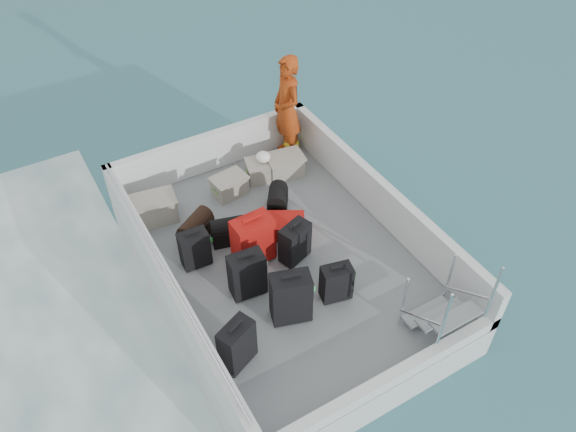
# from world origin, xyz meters

# --- Properties ---
(ground) EXTENTS (160.00, 160.00, 0.00)m
(ground) POSITION_xyz_m (0.00, 0.00, 0.00)
(ground) COLOR #194A5A
(ground) RESTS_ON ground
(ferry_hull) EXTENTS (3.60, 5.00, 0.60)m
(ferry_hull) POSITION_xyz_m (0.00, 0.00, 0.30)
(ferry_hull) COLOR silver
(ferry_hull) RESTS_ON ground
(deck) EXTENTS (3.30, 4.70, 0.02)m
(deck) POSITION_xyz_m (0.00, 0.00, 0.61)
(deck) COLOR slate
(deck) RESTS_ON ferry_hull
(deck_fittings) EXTENTS (3.60, 5.00, 0.90)m
(deck_fittings) POSITION_xyz_m (0.35, -0.32, 0.99)
(deck_fittings) COLOR silver
(deck_fittings) RESTS_ON deck
(suitcase_0) EXTENTS (0.51, 0.41, 0.69)m
(suitcase_0) POSITION_xyz_m (-1.34, -1.25, 0.96)
(suitcase_0) COLOR black
(suitcase_0) RESTS_ON deck
(suitcase_2) EXTENTS (0.43, 0.27, 0.60)m
(suitcase_2) POSITION_xyz_m (-1.14, 0.50, 0.92)
(suitcase_2) COLOR black
(suitcase_2) RESTS_ON deck
(suitcase_3) EXTENTS (0.58, 0.44, 0.78)m
(suitcase_3) POSITION_xyz_m (-0.45, -0.99, 1.01)
(suitcase_3) COLOR black
(suitcase_3) RESTS_ON deck
(suitcase_4) EXTENTS (0.50, 0.32, 0.70)m
(suitcase_4) POSITION_xyz_m (-0.74, -0.34, 0.97)
(suitcase_4) COLOR black
(suitcase_4) RESTS_ON deck
(suitcase_5) EXTENTS (0.58, 0.36, 0.77)m
(suitcase_5) POSITION_xyz_m (-0.38, 0.16, 1.01)
(suitcase_5) COLOR #AA150D
(suitcase_5) RESTS_ON deck
(suitcase_6) EXTENTS (0.45, 0.33, 0.57)m
(suitcase_6) POSITION_xyz_m (0.25, -1.01, 0.91)
(suitcase_6) COLOR black
(suitcase_6) RESTS_ON deck
(suitcase_7) EXTENTS (0.51, 0.39, 0.63)m
(suitcase_7) POSITION_xyz_m (0.14, -0.12, 0.93)
(suitcase_7) COLOR black
(suitcase_7) RESTS_ON deck
(suitcase_8) EXTENTS (0.79, 0.70, 0.26)m
(suitcase_8) POSITION_xyz_m (0.25, 0.43, 0.75)
(suitcase_8) COLOR #AA150D
(suitcase_8) RESTS_ON deck
(duffel_0) EXTENTS (0.64, 0.56, 0.32)m
(duffel_0) POSITION_xyz_m (-0.92, 0.99, 0.78)
(duffel_0) COLOR black
(duffel_0) RESTS_ON deck
(duffel_1) EXTENTS (0.57, 0.42, 0.32)m
(duffel_1) POSITION_xyz_m (-0.53, 0.69, 0.78)
(duffel_1) COLOR black
(duffel_1) RESTS_ON deck
(duffel_2) EXTENTS (0.50, 0.54, 0.32)m
(duffel_2) POSITION_xyz_m (0.45, 0.93, 0.78)
(duffel_2) COLOR black
(duffel_2) RESTS_ON deck
(crate_0) EXTENTS (0.69, 0.53, 0.38)m
(crate_0) POSITION_xyz_m (-1.30, 1.69, 0.81)
(crate_0) COLOR gray
(crate_0) RESTS_ON deck
(crate_1) EXTENTS (0.57, 0.43, 0.32)m
(crate_1) POSITION_xyz_m (-0.05, 1.64, 0.78)
(crate_1) COLOR gray
(crate_1) RESTS_ON deck
(crate_2) EXTENTS (0.62, 0.50, 0.33)m
(crate_2) POSITION_xyz_m (0.62, 1.72, 0.78)
(crate_2) COLOR gray
(crate_2) RESTS_ON deck
(crate_3) EXTENTS (0.64, 0.49, 0.35)m
(crate_3) POSITION_xyz_m (0.99, 1.64, 0.80)
(crate_3) COLOR gray
(crate_3) RESTS_ON deck
(yellow_bag) EXTENTS (0.28, 0.26, 0.22)m
(yellow_bag) POSITION_xyz_m (1.45, 2.20, 0.73)
(yellow_bag) COLOR yellow
(yellow_bag) RESTS_ON deck
(white_bag) EXTENTS (0.24, 0.24, 0.18)m
(white_bag) POSITION_xyz_m (0.62, 1.72, 1.04)
(white_bag) COLOR white
(white_bag) RESTS_ON crate_2
(passenger) EXTENTS (0.50, 0.72, 1.88)m
(passenger) POSITION_xyz_m (1.30, 2.11, 1.56)
(passenger) COLOR #E44E15
(passenger) RESTS_ON deck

